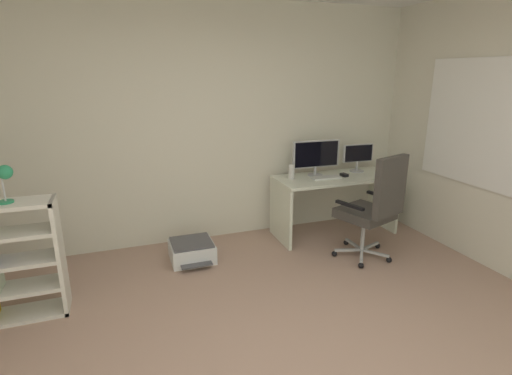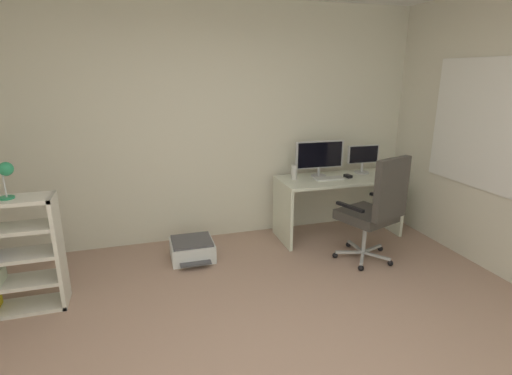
# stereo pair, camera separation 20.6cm
# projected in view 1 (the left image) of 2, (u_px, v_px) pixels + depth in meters

# --- Properties ---
(wall_back) EXTENTS (5.16, 0.10, 2.71)m
(wall_back) POSITION_uv_depth(u_px,v_px,m) (200.00, 125.00, 4.47)
(wall_back) COLOR silver
(wall_back) RESTS_ON ground
(window_pane) EXTENTS (0.01, 1.32, 1.20)m
(window_pane) POSITION_uv_depth(u_px,v_px,m) (481.00, 123.00, 3.98)
(window_pane) COLOR white
(window_frame) EXTENTS (0.02, 1.40, 1.28)m
(window_frame) POSITION_uv_depth(u_px,v_px,m) (480.00, 123.00, 3.97)
(window_frame) COLOR white
(desk) EXTENTS (1.47, 0.62, 0.73)m
(desk) POSITION_uv_depth(u_px,v_px,m) (335.00, 191.00, 4.79)
(desk) COLOR silver
(desk) RESTS_ON ground
(monitor_main) EXTENTS (0.60, 0.18, 0.43)m
(monitor_main) POSITION_uv_depth(u_px,v_px,m) (316.00, 155.00, 4.70)
(monitor_main) COLOR #B2B5B7
(monitor_main) RESTS_ON desk
(monitor_secondary) EXTENTS (0.40, 0.18, 0.35)m
(monitor_secondary) POSITION_uv_depth(u_px,v_px,m) (358.00, 155.00, 4.90)
(monitor_secondary) COLOR #B2B5B7
(monitor_secondary) RESTS_ON desk
(keyboard) EXTENTS (0.35, 0.15, 0.02)m
(keyboard) POSITION_uv_depth(u_px,v_px,m) (326.00, 178.00, 4.63)
(keyboard) COLOR silver
(keyboard) RESTS_ON desk
(computer_mouse) EXTENTS (0.07, 0.11, 0.03)m
(computer_mouse) POSITION_uv_depth(u_px,v_px,m) (344.00, 175.00, 4.72)
(computer_mouse) COLOR black
(computer_mouse) RESTS_ON desk
(desktop_speaker) EXTENTS (0.07, 0.07, 0.17)m
(desktop_speaker) POSITION_uv_depth(u_px,v_px,m) (291.00, 172.00, 4.60)
(desktop_speaker) COLOR silver
(desktop_speaker) RESTS_ON desk
(office_chair) EXTENTS (0.65, 0.70, 1.15)m
(office_chair) POSITION_uv_depth(u_px,v_px,m) (375.00, 205.00, 4.07)
(office_chair) COLOR #B7BABC
(office_chair) RESTS_ON ground
(desk_lamp) EXTENTS (0.14, 0.11, 0.29)m
(desk_lamp) POSITION_uv_depth(u_px,v_px,m) (5.00, 176.00, 2.94)
(desk_lamp) COLOR #28905D
(desk_lamp) RESTS_ON bookshelf
(printer) EXTENTS (0.45, 0.51, 0.21)m
(printer) POSITION_uv_depth(u_px,v_px,m) (192.00, 251.00, 4.20)
(printer) COLOR white
(printer) RESTS_ON ground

